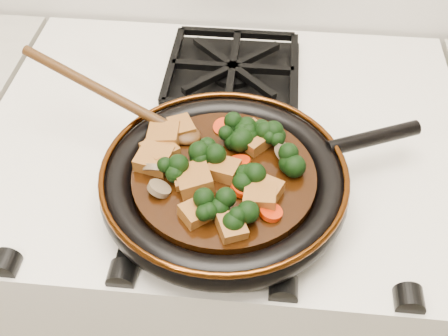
# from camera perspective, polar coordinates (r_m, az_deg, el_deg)

# --- Properties ---
(stove) EXTENTS (0.76, 0.60, 0.90)m
(stove) POSITION_cam_1_polar(r_m,az_deg,el_deg) (1.24, 0.04, -11.83)
(stove) COLOR white
(stove) RESTS_ON ground
(burner_grate_front) EXTENTS (0.23, 0.23, 0.03)m
(burner_grate_front) POSITION_cam_1_polar(r_m,az_deg,el_deg) (0.78, -0.97, -2.47)
(burner_grate_front) COLOR black
(burner_grate_front) RESTS_ON stove
(burner_grate_back) EXTENTS (0.23, 0.23, 0.03)m
(burner_grate_back) POSITION_cam_1_polar(r_m,az_deg,el_deg) (0.99, 0.88, 9.81)
(burner_grate_back) COLOR black
(burner_grate_back) RESTS_ON stove
(skillet) EXTENTS (0.44, 0.33, 0.05)m
(skillet) POSITION_cam_1_polar(r_m,az_deg,el_deg) (0.75, 0.16, -1.33)
(skillet) COLOR black
(skillet) RESTS_ON burner_grate_front
(braising_sauce) EXTENTS (0.24, 0.24, 0.02)m
(braising_sauce) POSITION_cam_1_polar(r_m,az_deg,el_deg) (0.75, -0.00, -1.11)
(braising_sauce) COLOR black
(braising_sauce) RESTS_ON skillet
(tofu_cube_0) EXTENTS (0.04, 0.04, 0.03)m
(tofu_cube_0) POSITION_cam_1_polar(r_m,az_deg,el_deg) (0.73, -3.68, -1.06)
(tofu_cube_0) COLOR #915821
(tofu_cube_0) RESTS_ON braising_sauce
(tofu_cube_1) EXTENTS (0.05, 0.05, 0.02)m
(tofu_cube_1) POSITION_cam_1_polar(r_m,az_deg,el_deg) (0.80, -4.36, 4.05)
(tofu_cube_1) COLOR #915821
(tofu_cube_1) RESTS_ON braising_sauce
(tofu_cube_2) EXTENTS (0.05, 0.05, 0.02)m
(tofu_cube_2) POSITION_cam_1_polar(r_m,az_deg,el_deg) (0.71, 4.21, -2.27)
(tofu_cube_2) COLOR #915821
(tofu_cube_2) RESTS_ON braising_sauce
(tofu_cube_3) EXTENTS (0.05, 0.05, 0.03)m
(tofu_cube_3) POSITION_cam_1_polar(r_m,az_deg,el_deg) (0.75, -7.08, 0.83)
(tofu_cube_3) COLOR #915821
(tofu_cube_3) RESTS_ON braising_sauce
(tofu_cube_4) EXTENTS (0.06, 0.06, 0.03)m
(tofu_cube_4) POSITION_cam_1_polar(r_m,az_deg,el_deg) (0.76, -6.52, 1.65)
(tofu_cube_4) COLOR #915821
(tofu_cube_4) RESTS_ON braising_sauce
(tofu_cube_5) EXTENTS (0.05, 0.05, 0.02)m
(tofu_cube_5) POSITION_cam_1_polar(r_m,az_deg,el_deg) (0.69, -2.88, -4.61)
(tofu_cube_5) COLOR #915821
(tofu_cube_5) RESTS_ON braising_sauce
(tofu_cube_6) EXTENTS (0.06, 0.06, 0.03)m
(tofu_cube_6) POSITION_cam_1_polar(r_m,az_deg,el_deg) (0.72, -3.02, -1.22)
(tofu_cube_6) COLOR #915821
(tofu_cube_6) RESTS_ON braising_sauce
(tofu_cube_7) EXTENTS (0.06, 0.06, 0.03)m
(tofu_cube_7) POSITION_cam_1_polar(r_m,az_deg,el_deg) (0.78, 3.03, 2.98)
(tofu_cube_7) COLOR #915821
(tofu_cube_7) RESTS_ON braising_sauce
(tofu_cube_8) EXTENTS (0.05, 0.04, 0.03)m
(tofu_cube_8) POSITION_cam_1_polar(r_m,az_deg,el_deg) (0.78, -6.11, 3.18)
(tofu_cube_8) COLOR #915821
(tofu_cube_8) RESTS_ON braising_sauce
(tofu_cube_9) EXTENTS (0.04, 0.05, 0.03)m
(tofu_cube_9) POSITION_cam_1_polar(r_m,az_deg,el_deg) (0.67, 0.79, -6.05)
(tofu_cube_9) COLOR #915821
(tofu_cube_9) RESTS_ON braising_sauce
(tofu_cube_10) EXTENTS (0.05, 0.04, 0.02)m
(tofu_cube_10) POSITION_cam_1_polar(r_m,az_deg,el_deg) (0.73, -0.04, -0.20)
(tofu_cube_10) COLOR #915821
(tofu_cube_10) RESTS_ON braising_sauce
(tofu_cube_11) EXTENTS (0.04, 0.04, 0.03)m
(tofu_cube_11) POSITION_cam_1_polar(r_m,az_deg,el_deg) (0.70, 3.72, -2.99)
(tofu_cube_11) COLOR #915821
(tofu_cube_11) RESTS_ON braising_sauce
(broccoli_floret_0) EXTENTS (0.06, 0.07, 0.06)m
(broccoli_floret_0) POSITION_cam_1_polar(r_m,az_deg,el_deg) (0.68, 1.60, -4.97)
(broccoli_floret_0) COLOR black
(broccoli_floret_0) RESTS_ON braising_sauce
(broccoli_floret_1) EXTENTS (0.09, 0.09, 0.06)m
(broccoli_floret_1) POSITION_cam_1_polar(r_m,az_deg,el_deg) (0.78, 1.82, 3.69)
(broccoli_floret_1) COLOR black
(broccoli_floret_1) RESTS_ON braising_sauce
(broccoli_floret_2) EXTENTS (0.08, 0.08, 0.07)m
(broccoli_floret_2) POSITION_cam_1_polar(r_m,az_deg,el_deg) (0.74, 6.73, 0.63)
(broccoli_floret_2) COLOR black
(broccoli_floret_2) RESTS_ON braising_sauce
(broccoli_floret_3) EXTENTS (0.08, 0.08, 0.06)m
(broccoli_floret_3) POSITION_cam_1_polar(r_m,az_deg,el_deg) (0.72, 2.35, -1.35)
(broccoli_floret_3) COLOR black
(broccoli_floret_3) RESTS_ON braising_sauce
(broccoli_floret_4) EXTENTS (0.09, 0.08, 0.07)m
(broccoli_floret_4) POSITION_cam_1_polar(r_m,az_deg,el_deg) (0.73, -4.88, 0.00)
(broccoli_floret_4) COLOR black
(broccoli_floret_4) RESTS_ON braising_sauce
(broccoli_floret_5) EXTENTS (0.08, 0.09, 0.07)m
(broccoli_floret_5) POSITION_cam_1_polar(r_m,az_deg,el_deg) (0.68, -1.00, -4.28)
(broccoli_floret_5) COLOR black
(broccoli_floret_5) RESTS_ON braising_sauce
(broccoli_floret_6) EXTENTS (0.08, 0.08, 0.06)m
(broccoli_floret_6) POSITION_cam_1_polar(r_m,az_deg,el_deg) (0.78, 1.10, 3.14)
(broccoli_floret_6) COLOR black
(broccoli_floret_6) RESTS_ON braising_sauce
(broccoli_floret_7) EXTENTS (0.07, 0.07, 0.07)m
(broccoli_floret_7) POSITION_cam_1_polar(r_m,az_deg,el_deg) (0.75, -1.62, 1.30)
(broccoli_floret_7) COLOR black
(broccoli_floret_7) RESTS_ON braising_sauce
(broccoli_floret_8) EXTENTS (0.09, 0.08, 0.07)m
(broccoli_floret_8) POSITION_cam_1_polar(r_m,az_deg,el_deg) (0.78, 4.39, 3.17)
(broccoli_floret_8) COLOR black
(broccoli_floret_8) RESTS_ON braising_sauce
(carrot_coin_0) EXTENTS (0.03, 0.03, 0.02)m
(carrot_coin_0) POSITION_cam_1_polar(r_m,az_deg,el_deg) (0.75, 1.58, 0.59)
(carrot_coin_0) COLOR red
(carrot_coin_0) RESTS_ON braising_sauce
(carrot_coin_1) EXTENTS (0.03, 0.03, 0.02)m
(carrot_coin_1) POSITION_cam_1_polar(r_m,az_deg,el_deg) (0.72, 1.80, -2.15)
(carrot_coin_1) COLOR red
(carrot_coin_1) RESTS_ON braising_sauce
(carrot_coin_2) EXTENTS (0.03, 0.03, 0.02)m
(carrot_coin_2) POSITION_cam_1_polar(r_m,az_deg,el_deg) (0.80, -0.09, 4.20)
(carrot_coin_2) COLOR red
(carrot_coin_2) RESTS_ON braising_sauce
(carrot_coin_3) EXTENTS (0.03, 0.03, 0.01)m
(carrot_coin_3) POSITION_cam_1_polar(r_m,az_deg,el_deg) (0.69, 4.78, -4.50)
(carrot_coin_3) COLOR red
(carrot_coin_3) RESTS_ON braising_sauce
(mushroom_slice_0) EXTENTS (0.04, 0.03, 0.03)m
(mushroom_slice_0) POSITION_cam_1_polar(r_m,az_deg,el_deg) (0.74, -6.86, -0.12)
(mushroom_slice_0) COLOR brown
(mushroom_slice_0) RESTS_ON braising_sauce
(mushroom_slice_1) EXTENTS (0.04, 0.04, 0.02)m
(mushroom_slice_1) POSITION_cam_1_polar(r_m,az_deg,el_deg) (0.72, -6.60, -2.09)
(mushroom_slice_1) COLOR brown
(mushroom_slice_1) RESTS_ON braising_sauce
(mushroom_slice_2) EXTENTS (0.03, 0.04, 0.03)m
(mushroom_slice_2) POSITION_cam_1_polar(r_m,az_deg,el_deg) (0.76, 6.27, 1.47)
(mushroom_slice_2) COLOR brown
(mushroom_slice_2) RESTS_ON braising_sauce
(wooden_spoon) EXTENTS (0.16, 0.08, 0.26)m
(wooden_spoon) POSITION_cam_1_polar(r_m,az_deg,el_deg) (0.81, -9.08, 6.02)
(wooden_spoon) COLOR #41250E
(wooden_spoon) RESTS_ON braising_sauce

